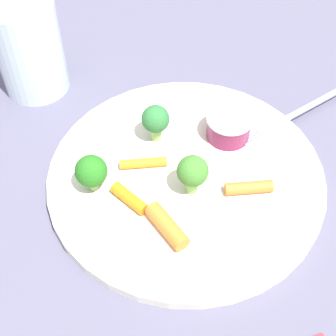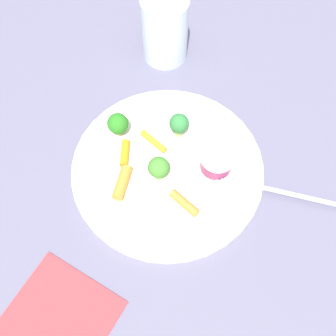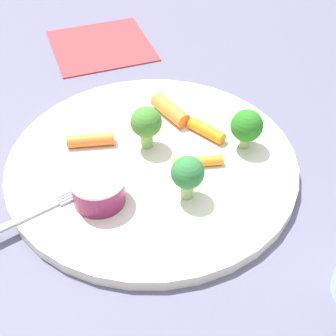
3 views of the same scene
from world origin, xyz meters
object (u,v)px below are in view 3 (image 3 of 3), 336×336
Objects in this scene: carrot_stick_3 at (198,162)px; napkin at (101,45)px; sauce_cup at (98,189)px; carrot_stick_1 at (91,140)px; plate at (152,163)px; broccoli_floret_2 at (146,123)px; broccoli_floret_0 at (247,126)px; broccoli_floret_1 at (188,174)px; carrot_stick_0 at (206,131)px; carrot_stick_2 at (170,110)px.

carrot_stick_3 reaches higher than napkin.
sauce_cup reaches higher than napkin.
sauce_cup is 1.04× the size of carrot_stick_1.
plate is 6.26× the size of broccoli_floret_2.
napkin is at bearing -78.26° from sauce_cup.
plate is at bearing 17.84° from broccoli_floret_0.
broccoli_floret_1 is at bearing 129.31° from plate.
broccoli_floret_0 is 0.29m from napkin.
sauce_cup is 1.01× the size of carrot_stick_3.
carrot_stick_1 reaches higher than carrot_stick_3.
carrot_stick_1 is (0.12, 0.03, 0.00)m from carrot_stick_0.
broccoli_floret_2 is 0.35× the size of napkin.
broccoli_floret_2 reaches higher than napkin.
carrot_stick_0 is (0.04, -0.01, -0.02)m from broccoli_floret_0.
broccoli_floret_0 is at bearing 161.07° from carrot_stick_0.
broccoli_floret_2 reaches higher than sauce_cup.
carrot_stick_2 reaches higher than carrot_stick_1.
carrot_stick_3 is at bearing -100.20° from broccoli_floret_1.
napkin is (0.10, -0.22, -0.04)m from broccoli_floret_2.
sauce_cup is 0.31m from napkin.
broccoli_floret_0 is at bearing 152.23° from carrot_stick_2.
napkin is at bearing -63.74° from broccoli_floret_1.
plate is 5.79× the size of sauce_cup.
carrot_stick_3 is at bearing 121.38° from napkin.
broccoli_floret_0 reaches higher than napkin.
carrot_stick_2 is at bearing -65.42° from carrot_stick_3.
sauce_cup reaches higher than carrot_stick_2.
broccoli_floret_2 is 0.07m from carrot_stick_3.
carrot_stick_2 is at bearing -98.56° from plate.
broccoli_floret_0 reaches higher than plate.
carrot_stick_1 is at bearing 13.53° from carrot_stick_0.
plate is 6.02× the size of carrot_stick_1.
carrot_stick_3 is at bearing 155.03° from broccoli_floret_2.
broccoli_floret_0 is 0.10m from broccoli_floret_2.
carrot_stick_0 is 0.05m from carrot_stick_3.
carrot_stick_1 is 0.10m from carrot_stick_2.
carrot_stick_0 is 0.83× the size of carrot_stick_2.
broccoli_floret_0 is 0.10m from broccoli_floret_1.
carrot_stick_3 is (0.01, 0.05, -0.00)m from carrot_stick_0.
broccoli_floret_1 is 0.08m from broccoli_floret_2.
broccoli_floret_0 is 0.87× the size of carrot_stick_3.
carrot_stick_2 is at bearing -111.05° from sauce_cup.
broccoli_floret_0 is at bearing -142.90° from carrot_stick_3.
carrot_stick_3 is (-0.05, 0.01, 0.01)m from plate.
carrot_stick_0 is at bearing -159.01° from broccoli_floret_2.
broccoli_floret_1 is at bearing 124.55° from broccoli_floret_2.
carrot_stick_0 is 0.89× the size of carrot_stick_1.
carrot_stick_2 is at bearing -142.97° from carrot_stick_1.
carrot_stick_0 is at bearing -131.72° from sauce_cup.
carrot_stick_0 is (-0.05, -0.04, 0.01)m from plate.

